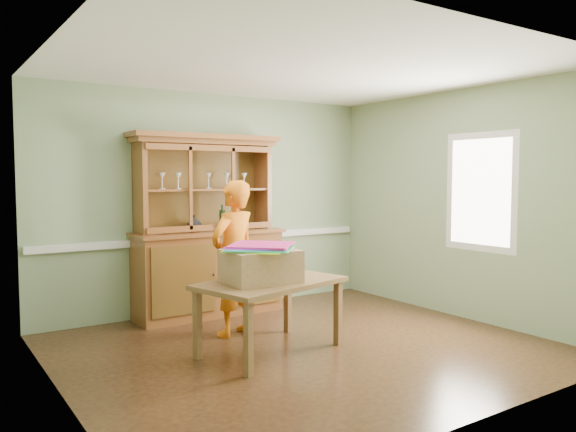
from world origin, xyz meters
TOP-DOWN VIEW (x-y plane):
  - floor at (0.00, 0.00)m, footprint 4.50×4.50m
  - ceiling at (0.00, 0.00)m, footprint 4.50×4.50m
  - wall_back at (0.00, 2.00)m, footprint 4.50×0.00m
  - wall_left at (-2.25, 0.00)m, footprint 0.00×4.00m
  - wall_right at (2.25, 0.00)m, footprint 0.00×4.00m
  - wall_front at (0.00, -2.00)m, footprint 4.50×0.00m
  - chair_rail at (0.00, 1.98)m, footprint 4.41×0.05m
  - framed_map at (-2.23, 0.30)m, footprint 0.03×0.60m
  - window_panel at (2.23, -0.30)m, footprint 0.03×0.96m
  - china_hutch at (-0.20, 1.75)m, footprint 1.85×0.61m
  - dining_table at (-0.34, 0.09)m, footprint 1.53×1.12m
  - cardboard_box at (-0.45, 0.09)m, footprint 0.68×0.55m
  - kite_stack at (-0.46, 0.07)m, footprint 0.78×0.78m
  - person at (-0.35, 0.80)m, footprint 0.69×0.56m

SIDE VIEW (x-z plane):
  - floor at x=0.00m, z-range 0.00..0.00m
  - dining_table at x=-0.34m, z-range 0.26..0.95m
  - china_hutch at x=-0.20m, z-range -0.32..1.85m
  - person at x=-0.35m, z-range 0.00..1.63m
  - cardboard_box at x=-0.45m, z-range 0.69..0.99m
  - chair_rail at x=0.00m, z-range 0.86..0.94m
  - kite_stack at x=-0.46m, z-range 0.99..1.04m
  - wall_back at x=0.00m, z-range -0.90..3.60m
  - wall_left at x=-2.25m, z-range -0.65..3.35m
  - wall_right at x=2.25m, z-range -0.65..3.35m
  - wall_front at x=0.00m, z-range -0.90..3.60m
  - window_panel at x=2.23m, z-range 0.82..2.18m
  - framed_map at x=-2.23m, z-range 1.32..1.78m
  - ceiling at x=0.00m, z-range 2.70..2.70m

